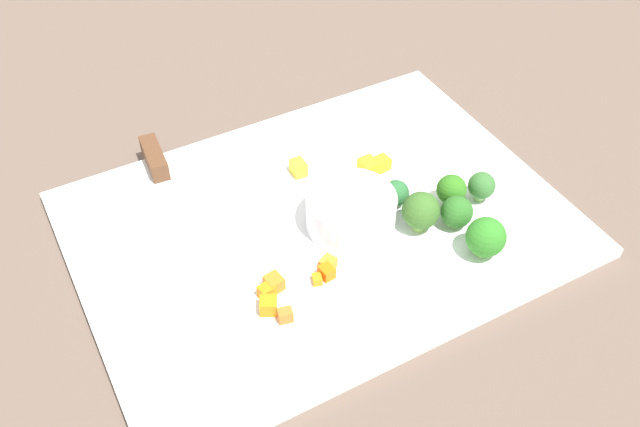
# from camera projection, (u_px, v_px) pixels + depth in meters

# --- Properties ---
(ground_plane) EXTENTS (4.00, 4.00, 0.00)m
(ground_plane) POSITION_uv_depth(u_px,v_px,m) (320.00, 228.00, 0.76)
(ground_plane) COLOR brown
(cutting_board) EXTENTS (0.51, 0.37, 0.01)m
(cutting_board) POSITION_uv_depth(u_px,v_px,m) (320.00, 224.00, 0.75)
(cutting_board) COLOR white
(cutting_board) RESTS_ON ground_plane
(prep_bowl) EXTENTS (0.09, 0.09, 0.04)m
(prep_bowl) POSITION_uv_depth(u_px,v_px,m) (351.00, 211.00, 0.73)
(prep_bowl) COLOR white
(prep_bowl) RESTS_ON cutting_board
(chef_knife) EXTENTS (0.05, 0.29, 0.02)m
(chef_knife) POSITION_uv_depth(u_px,v_px,m) (167.00, 189.00, 0.77)
(chef_knife) COLOR silver
(chef_knife) RESTS_ON cutting_board
(carrot_dice_0) EXTENTS (0.02, 0.02, 0.02)m
(carrot_dice_0) POSITION_uv_depth(u_px,v_px,m) (268.00, 305.00, 0.66)
(carrot_dice_0) COLOR orange
(carrot_dice_0) RESTS_ON cutting_board
(carrot_dice_1) EXTENTS (0.02, 0.02, 0.01)m
(carrot_dice_1) POSITION_uv_depth(u_px,v_px,m) (328.00, 264.00, 0.70)
(carrot_dice_1) COLOR orange
(carrot_dice_1) RESTS_ON cutting_board
(carrot_dice_2) EXTENTS (0.01, 0.02, 0.01)m
(carrot_dice_2) POSITION_uv_depth(u_px,v_px,m) (327.00, 272.00, 0.69)
(carrot_dice_2) COLOR orange
(carrot_dice_2) RESTS_ON cutting_board
(carrot_dice_3) EXTENTS (0.01, 0.01, 0.01)m
(carrot_dice_3) POSITION_uv_depth(u_px,v_px,m) (317.00, 279.00, 0.69)
(carrot_dice_3) COLOR orange
(carrot_dice_3) RESTS_ON cutting_board
(carrot_dice_4) EXTENTS (0.02, 0.01, 0.01)m
(carrot_dice_4) POSITION_uv_depth(u_px,v_px,m) (285.00, 315.00, 0.65)
(carrot_dice_4) COLOR orange
(carrot_dice_4) RESTS_ON cutting_board
(carrot_dice_5) EXTENTS (0.02, 0.02, 0.01)m
(carrot_dice_5) POSITION_uv_depth(u_px,v_px,m) (267.00, 292.00, 0.67)
(carrot_dice_5) COLOR orange
(carrot_dice_5) RESTS_ON cutting_board
(carrot_dice_6) EXTENTS (0.02, 0.02, 0.02)m
(carrot_dice_6) POSITION_uv_depth(u_px,v_px,m) (274.00, 283.00, 0.68)
(carrot_dice_6) COLOR orange
(carrot_dice_6) RESTS_ON cutting_board
(pepper_dice_0) EXTENTS (0.02, 0.02, 0.02)m
(pepper_dice_0) POSITION_uv_depth(u_px,v_px,m) (298.00, 168.00, 0.80)
(pepper_dice_0) COLOR yellow
(pepper_dice_0) RESTS_ON cutting_board
(pepper_dice_1) EXTENTS (0.02, 0.02, 0.01)m
(pepper_dice_1) POSITION_uv_depth(u_px,v_px,m) (380.00, 164.00, 0.80)
(pepper_dice_1) COLOR yellow
(pepper_dice_1) RESTS_ON cutting_board
(pepper_dice_2) EXTENTS (0.03, 0.03, 0.02)m
(pepper_dice_2) POSITION_uv_depth(u_px,v_px,m) (387.00, 193.00, 0.77)
(pepper_dice_2) COLOR yellow
(pepper_dice_2) RESTS_ON cutting_board
(pepper_dice_3) EXTENTS (0.02, 0.02, 0.02)m
(pepper_dice_3) POSITION_uv_depth(u_px,v_px,m) (369.00, 168.00, 0.79)
(pepper_dice_3) COLOR yellow
(pepper_dice_3) RESTS_ON cutting_board
(broccoli_floret_0) EXTENTS (0.04, 0.04, 0.05)m
(broccoli_floret_0) POSITION_uv_depth(u_px,v_px,m) (486.00, 237.00, 0.70)
(broccoli_floret_0) COLOR #84BD5A
(broccoli_floret_0) RESTS_ON cutting_board
(broccoli_floret_1) EXTENTS (0.03, 0.03, 0.04)m
(broccoli_floret_1) POSITION_uv_depth(u_px,v_px,m) (457.00, 212.00, 0.73)
(broccoli_floret_1) COLOR #97AE6D
(broccoli_floret_1) RESTS_ON cutting_board
(broccoli_floret_2) EXTENTS (0.04, 0.04, 0.05)m
(broccoli_floret_2) POSITION_uv_depth(u_px,v_px,m) (421.00, 211.00, 0.72)
(broccoli_floret_2) COLOR #8DBC54
(broccoli_floret_2) RESTS_ON cutting_board
(broccoli_floret_3) EXTENTS (0.03, 0.03, 0.04)m
(broccoli_floret_3) POSITION_uv_depth(u_px,v_px,m) (482.00, 186.00, 0.76)
(broccoli_floret_3) COLOR #87B469
(broccoli_floret_3) RESTS_ON cutting_board
(broccoli_floret_4) EXTENTS (0.03, 0.03, 0.04)m
(broccoli_floret_4) POSITION_uv_depth(u_px,v_px,m) (451.00, 190.00, 0.75)
(broccoli_floret_4) COLOR #8CC264
(broccoli_floret_4) RESTS_ON cutting_board
(broccoli_floret_5) EXTENTS (0.03, 0.03, 0.03)m
(broccoli_floret_5) POSITION_uv_depth(u_px,v_px,m) (396.00, 193.00, 0.75)
(broccoli_floret_5) COLOR #80B358
(broccoli_floret_5) RESTS_ON cutting_board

